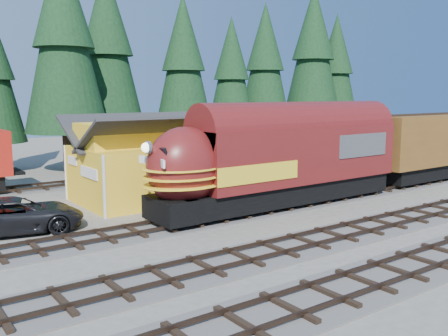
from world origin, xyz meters
TOP-DOWN VIEW (x-y plane):
  - ground at (0.00, 0.00)m, footprint 120.00×120.00m
  - track_siding at (10.00, 4.00)m, footprint 68.00×3.20m
  - track_main_south at (10.00, -2.00)m, footprint 68.00×3.20m
  - depot at (-0.00, 10.50)m, footprint 12.80×7.00m
  - conifer_backdrop at (6.95, 24.52)m, footprint 80.49×23.41m
  - locomotive at (2.77, 4.00)m, footprint 16.96×3.37m
  - boxcar at (19.69, 4.00)m, footprint 14.84×3.18m
  - pickup_truck_a at (-10.44, 7.42)m, footprint 6.55×3.93m

SIDE VIEW (x-z plane):
  - ground at x=0.00m, z-range 0.00..0.00m
  - track_siding at x=10.00m, z-range -0.11..0.22m
  - track_main_south at x=10.00m, z-range -0.11..0.22m
  - pickup_truck_a at x=-10.44m, z-range 0.00..1.70m
  - locomotive at x=2.77m, z-range 0.37..4.98m
  - boxcar at x=19.69m, z-range 0.45..5.12m
  - depot at x=0.00m, z-range 0.31..5.61m
  - conifer_backdrop at x=6.95m, z-range 1.57..18.55m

